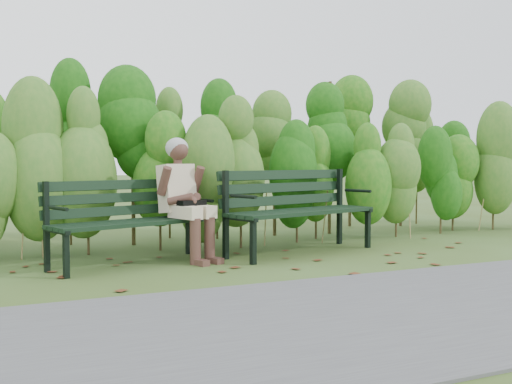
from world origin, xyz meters
name	(u,v)px	position (x,y,z in m)	size (l,w,h in m)	color
ground	(270,264)	(0.00, 0.00, 0.00)	(80.00, 80.00, 0.00)	#394B18
footpath	(400,311)	(0.00, -2.20, 0.01)	(60.00, 2.50, 0.01)	#474749
hedge_band	(209,149)	(0.00, 1.86, 1.26)	(11.04, 1.67, 2.42)	#47381E
leaf_litter	(308,266)	(0.30, -0.30, 0.00)	(5.90, 2.01, 0.01)	#592D16
bench_left	(129,214)	(-1.35, 0.64, 0.53)	(1.88, 1.11, 0.90)	black
bench_right	(295,204)	(0.64, 0.63, 0.58)	(2.08, 1.17, 0.99)	black
seated_woman	(184,191)	(-0.74, 0.64, 0.76)	(0.61, 0.86, 1.35)	beige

